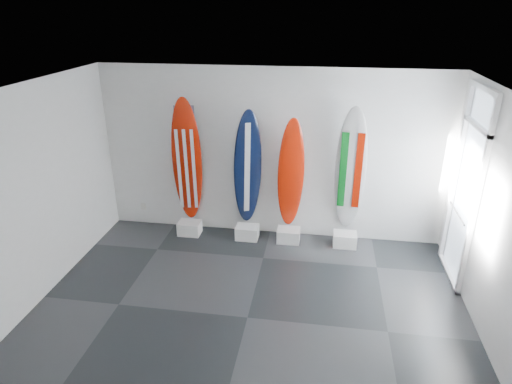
% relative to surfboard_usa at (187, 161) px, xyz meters
% --- Properties ---
extents(floor, '(6.00, 6.00, 0.00)m').
position_rel_surfboard_usa_xyz_m(floor, '(1.46, -2.28, -1.38)').
color(floor, black).
rests_on(floor, ground).
extents(ceiling, '(6.00, 6.00, 0.00)m').
position_rel_surfboard_usa_xyz_m(ceiling, '(1.46, -2.28, 1.62)').
color(ceiling, white).
rests_on(ceiling, wall_back).
extents(wall_back, '(6.00, 0.00, 6.00)m').
position_rel_surfboard_usa_xyz_m(wall_back, '(1.46, 0.22, 0.12)').
color(wall_back, white).
rests_on(wall_back, ground).
extents(wall_front, '(6.00, 0.00, 6.00)m').
position_rel_surfboard_usa_xyz_m(wall_front, '(1.46, -4.78, 0.12)').
color(wall_front, white).
rests_on(wall_front, ground).
extents(wall_left, '(0.00, 5.00, 5.00)m').
position_rel_surfboard_usa_xyz_m(wall_left, '(-1.54, -2.28, 0.12)').
color(wall_left, white).
rests_on(wall_left, ground).
extents(wall_right, '(0.00, 5.00, 5.00)m').
position_rel_surfboard_usa_xyz_m(wall_right, '(4.46, -2.28, 0.12)').
color(wall_right, white).
rests_on(wall_right, ground).
extents(display_block_usa, '(0.40, 0.30, 0.24)m').
position_rel_surfboard_usa_xyz_m(display_block_usa, '(0.00, -0.10, -1.26)').
color(display_block_usa, white).
rests_on(display_block_usa, floor).
extents(surfboard_usa, '(0.55, 0.34, 2.29)m').
position_rel_surfboard_usa_xyz_m(surfboard_usa, '(0.00, 0.00, 0.00)').
color(surfboard_usa, '#8C1303').
rests_on(surfboard_usa, display_block_usa).
extents(display_block_navy, '(0.40, 0.30, 0.24)m').
position_rel_surfboard_usa_xyz_m(display_block_navy, '(1.08, -0.10, -1.26)').
color(display_block_navy, white).
rests_on(display_block_navy, floor).
extents(surfboard_navy, '(0.57, 0.48, 2.14)m').
position_rel_surfboard_usa_xyz_m(surfboard_navy, '(1.08, 0.00, -0.08)').
color(surfboard_navy, black).
rests_on(surfboard_navy, display_block_navy).
extents(display_block_swiss, '(0.40, 0.30, 0.24)m').
position_rel_surfboard_usa_xyz_m(display_block_swiss, '(1.82, -0.10, -1.26)').
color(display_block_swiss, white).
rests_on(display_block_swiss, floor).
extents(surfboard_swiss, '(0.51, 0.37, 2.02)m').
position_rel_surfboard_usa_xyz_m(surfboard_swiss, '(1.82, 0.00, -0.14)').
color(surfboard_swiss, '#8C1303').
rests_on(surfboard_swiss, display_block_swiss).
extents(display_block_italy, '(0.40, 0.30, 0.24)m').
position_rel_surfboard_usa_xyz_m(display_block_italy, '(2.81, -0.10, -1.26)').
color(display_block_italy, white).
rests_on(display_block_italy, floor).
extents(surfboard_italy, '(0.54, 0.44, 2.26)m').
position_rel_surfboard_usa_xyz_m(surfboard_italy, '(2.81, 0.00, -0.02)').
color(surfboard_italy, silver).
rests_on(surfboard_italy, display_block_italy).
extents(wall_outlet, '(0.09, 0.02, 0.13)m').
position_rel_surfboard_usa_xyz_m(wall_outlet, '(-0.99, 0.20, -1.03)').
color(wall_outlet, silver).
rests_on(wall_outlet, wall_back).
extents(glass_door, '(0.12, 1.16, 2.85)m').
position_rel_surfboard_usa_xyz_m(glass_door, '(4.43, -0.73, 0.04)').
color(glass_door, white).
rests_on(glass_door, floor).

